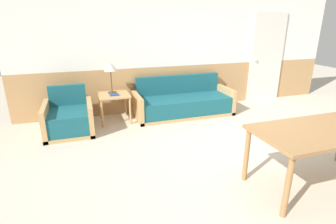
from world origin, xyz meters
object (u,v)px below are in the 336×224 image
(couch, at_px, (183,103))
(dining_table, at_px, (324,135))
(armchair, at_px, (69,119))
(side_table, at_px, (114,98))
(table_lamp, at_px, (110,68))

(couch, height_order, dining_table, couch)
(armchair, relative_size, side_table, 1.50)
(side_table, distance_m, dining_table, 3.54)
(armchair, distance_m, side_table, 0.91)
(dining_table, bearing_deg, armchair, 137.66)
(couch, bearing_deg, table_lamp, 174.16)
(side_table, bearing_deg, dining_table, -55.10)
(couch, distance_m, table_lamp, 1.65)
(armchair, xyz_separation_m, dining_table, (2.86, -2.61, 0.41))
(armchair, xyz_separation_m, table_lamp, (0.82, 0.40, 0.80))
(armchair, bearing_deg, dining_table, -47.35)
(table_lamp, bearing_deg, side_table, -80.69)
(side_table, bearing_deg, table_lamp, 99.31)
(couch, bearing_deg, side_table, 178.17)
(table_lamp, xyz_separation_m, dining_table, (2.04, -3.00, -0.39))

